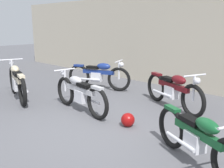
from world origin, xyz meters
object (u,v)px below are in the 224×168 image
Objects in this scene: helmet at (128,120)px; motorcycle_blue at (99,75)px; motorcycle_cream at (17,81)px; motorcycle_silver at (80,93)px; motorcycle_green at (198,139)px; motorcycle_maroon at (173,90)px.

helmet is 0.14× the size of motorcycle_blue.
motorcycle_silver is at bearing -148.44° from motorcycle_cream.
helmet is 0.13× the size of motorcycle_silver.
motorcycle_silver reaches higher than motorcycle_green.
motorcycle_green reaches higher than helmet.
motorcycle_green is at bearing -30.55° from motorcycle_maroon.
motorcycle_maroon is 0.93× the size of motorcycle_cream.
motorcycle_cream is (-3.37, -0.57, 0.34)m from helmet.
motorcycle_cream is at bearing -126.72° from motorcycle_maroon.
motorcycle_silver is at bearing -162.08° from motorcycle_green.
motorcycle_blue is 0.91× the size of motorcycle_cream.
motorcycle_silver is at bearing -77.27° from motorcycle_blue.
motorcycle_maroon is (0.05, 1.57, 0.32)m from helmet.
motorcycle_cream is at bearing -170.39° from helmet.
motorcycle_blue reaches higher than motorcycle_green.
motorcycle_green is 0.89× the size of motorcycle_silver.
motorcycle_blue is (-2.56, 1.65, 0.31)m from helmet.
motorcycle_maroon reaches higher than motorcycle_blue.
motorcycle_maroon is at bearing -23.69° from motorcycle_blue.
motorcycle_maroon reaches higher than helmet.
motorcycle_silver is at bearing -177.03° from helmet.
motorcycle_cream is (-0.80, -2.22, 0.03)m from motorcycle_blue.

